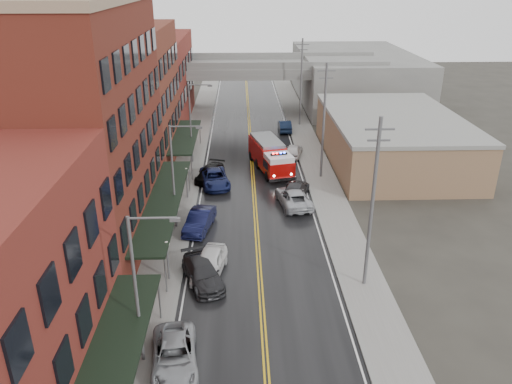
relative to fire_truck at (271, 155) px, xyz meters
name	(u,v)px	position (x,y,z in m)	size (l,w,h in m)	color
road	(254,198)	(-1.99, -7.41, -1.71)	(11.00, 160.00, 0.02)	black
sidewalk_left	(179,198)	(-9.29, -7.41, -1.64)	(3.00, 160.00, 0.15)	slate
sidewalk_right	(329,196)	(5.31, -7.41, -1.64)	(3.00, 160.00, 0.15)	slate
curb_left	(196,198)	(-7.64, -7.41, -1.64)	(0.30, 160.00, 0.15)	gray
curb_right	(313,196)	(3.66, -7.41, -1.64)	(0.30, 160.00, 0.15)	gray
brick_building_b	(82,130)	(-15.29, -14.41, 7.28)	(9.00, 20.00, 18.00)	maroon
brick_building_c	(130,97)	(-15.29, 3.09, 5.78)	(9.00, 15.00, 15.00)	brown
brick_building_far	(155,80)	(-15.29, 20.59, 4.28)	(9.00, 20.00, 12.00)	maroon
tan_building	(392,140)	(14.01, 2.59, 0.78)	(14.00, 22.00, 5.00)	#946E4F
right_far_block	(354,77)	(16.01, 32.59, 2.28)	(18.00, 30.00, 8.00)	slate
awning_0	(108,372)	(-9.48, -33.41, 1.27)	(2.60, 16.00, 3.09)	black
awning_1	(164,201)	(-9.48, -14.41, 1.27)	(2.60, 18.00, 3.09)	black
awning_2	(186,136)	(-9.48, 3.09, 1.27)	(2.60, 13.00, 3.09)	black
globe_lamp_1	(167,252)	(-8.39, -21.41, 0.59)	(0.44, 0.44, 3.12)	#59595B
globe_lamp_2	(187,176)	(-8.39, -7.41, 0.59)	(0.44, 0.44, 3.12)	#59595B
street_lamp_0	(140,283)	(-8.54, -29.41, 3.47)	(2.64, 0.22, 9.00)	#59595B
street_lamp_1	(176,171)	(-8.54, -13.41, 3.47)	(2.64, 0.22, 9.00)	#59595B
street_lamp_2	(192,119)	(-8.54, 2.59, 3.47)	(2.64, 0.22, 9.00)	#59595B
utility_pole_0	(372,203)	(5.21, -22.41, 4.59)	(1.80, 0.24, 12.00)	#59595B
utility_pole_1	(324,120)	(5.21, -2.41, 4.59)	(1.80, 0.24, 12.00)	#59595B
utility_pole_2	(301,81)	(5.21, 17.59, 4.59)	(1.80, 0.24, 12.00)	#59595B
overpass	(248,74)	(-1.99, 24.59, 4.27)	(40.00, 10.00, 7.50)	slate
fire_truck	(271,155)	(0.00, 0.00, 0.00)	(5.02, 9.09, 3.17)	#A30907
parked_car_left_2	(175,355)	(-6.99, -29.83, -0.99)	(2.43, 5.27, 1.46)	#97999E
parked_car_left_3	(203,273)	(-6.00, -21.71, -0.96)	(2.12, 5.20, 1.51)	#262629
parked_car_left_4	(209,263)	(-5.59, -20.61, -0.88)	(1.98, 4.92, 1.68)	white
parked_car_left_5	(199,221)	(-6.79, -13.78, -0.90)	(1.73, 4.96, 1.63)	#0E1133
parked_car_left_6	(215,178)	(-5.93, -4.21, -0.93)	(2.63, 5.71, 1.59)	#121A47
parked_car_left_7	(210,173)	(-6.51, -2.61, -0.99)	(2.03, 5.00, 1.45)	black
parked_car_right_0	(294,197)	(1.61, -9.21, -0.93)	(2.61, 5.67, 1.57)	#B2B5BB
parked_car_right_1	(295,190)	(1.96, -7.49, -0.94)	(2.18, 5.36, 1.56)	#2B2B2E
parked_car_right_2	(294,150)	(3.01, 4.39, -0.97)	(1.77, 4.39, 1.50)	white
parked_car_right_3	(285,126)	(2.81, 14.79, -0.95)	(1.62, 4.64, 1.53)	#0E1A32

